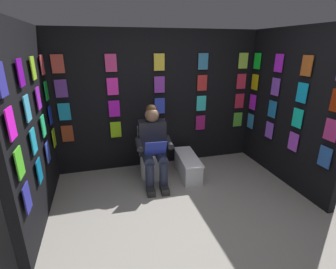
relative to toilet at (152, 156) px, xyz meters
The scene contains 7 objects.
ground_plane 1.64m from the toilet, 98.22° to the left, with size 30.00×30.00×0.00m, color gray.
display_wall_back 0.94m from the toilet, 117.53° to the right, with size 3.48×0.14×2.25m.
display_wall_left 2.21m from the toilet, 163.04° to the left, with size 0.14×1.98×2.25m.
display_wall_right 1.81m from the toilet, 21.70° to the left, with size 0.14×1.98×2.25m.
toilet is the anchor object (origin of this frame).
person_reading 0.35m from the toilet, 86.94° to the left, with size 0.54×0.70×1.19m.
comic_longbox_near 0.60m from the toilet, 163.81° to the left, with size 0.35×0.83×0.33m.
Camera 1 is at (0.95, 2.01, 1.99)m, focal length 26.79 mm.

